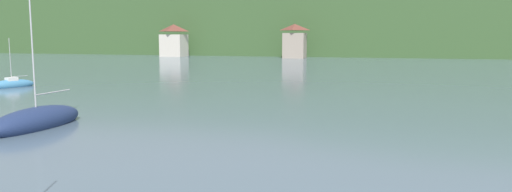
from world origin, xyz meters
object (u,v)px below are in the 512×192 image
(sailboat_mid_1, at_px, (37,121))
(sailboat_far_8, at_px, (12,85))
(shore_building_west, at_px, (174,41))
(shore_building_westcentral, at_px, (295,42))

(sailboat_mid_1, xyz_separation_m, sailboat_far_8, (-16.65, 15.93, -0.09))
(sailboat_far_8, bearing_deg, sailboat_mid_1, 64.79)
(sailboat_mid_1, bearing_deg, sailboat_far_8, -133.36)
(sailboat_mid_1, distance_m, sailboat_far_8, 23.04)
(shore_building_west, distance_m, sailboat_far_8, 68.43)
(shore_building_west, xyz_separation_m, shore_building_westcentral, (29.21, -0.40, -0.06))
(shore_building_westcentral, relative_size, sailboat_mid_1, 0.80)
(shore_building_westcentral, xyz_separation_m, sailboat_mid_1, (2.94, -82.09, -3.26))
(shore_building_westcentral, xyz_separation_m, sailboat_far_8, (-13.70, -66.16, -3.35))
(shore_building_westcentral, bearing_deg, shore_building_west, 179.21)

